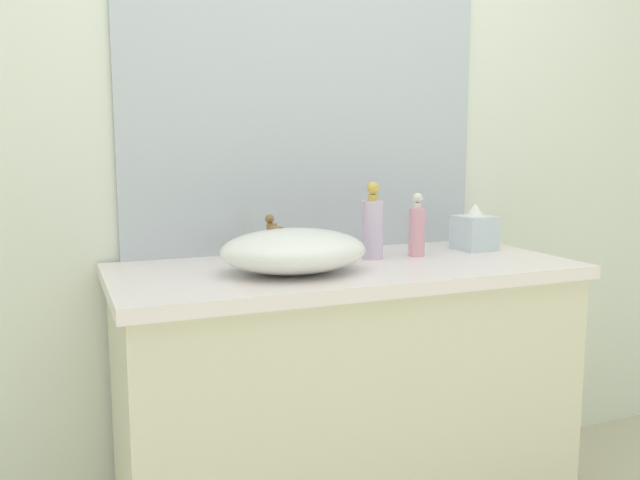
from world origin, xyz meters
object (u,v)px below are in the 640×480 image
sink_basin (294,251)px  soap_dispenser (417,229)px  lotion_bottle (373,226)px  tissue_box (474,230)px

sink_basin → soap_dispenser: (0.45, 0.11, 0.02)m
soap_dispenser → lotion_bottle: size_ratio=0.84×
sink_basin → tissue_box: tissue_box is taller
lotion_bottle → tissue_box: bearing=3.7°
lotion_bottle → tissue_box: size_ratio=1.53×
lotion_bottle → soap_dispenser: bearing=-3.2°
lotion_bottle → tissue_box: 0.39m
tissue_box → sink_basin: bearing=-168.4°
sink_basin → lotion_bottle: size_ratio=1.72×
soap_dispenser → tissue_box: size_ratio=1.28×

